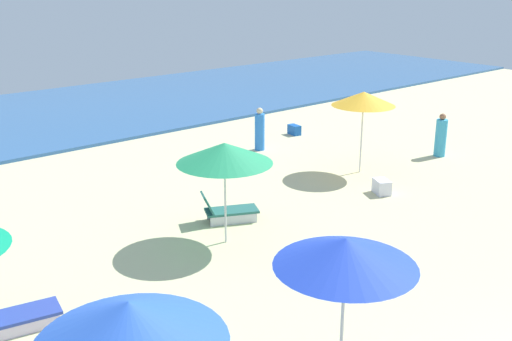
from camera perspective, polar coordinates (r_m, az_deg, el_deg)
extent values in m
cube|color=#305F99|center=(28.01, -21.58, 4.42)|extent=(60.00, 11.78, 0.12)
cone|color=blue|center=(7.33, -11.75, -13.76)|extent=(2.31, 2.31, 0.54)
cylinder|color=silver|center=(19.38, 9.84, 2.90)|extent=(0.05, 0.05, 2.16)
cone|color=gold|center=(19.09, 10.05, 6.65)|extent=(1.97, 1.97, 0.43)
cube|color=silver|center=(11.73, -20.70, -13.68)|extent=(1.13, 0.26, 0.24)
cube|color=silver|center=(12.19, -21.13, -12.45)|extent=(1.13, 0.26, 0.24)
cube|color=#2E42A3|center=(11.88, -21.00, -12.43)|extent=(1.37, 0.86, 0.06)
cylinder|color=silver|center=(9.27, 8.04, -14.72)|extent=(0.05, 0.05, 2.13)
cone|color=blue|center=(8.65, 8.41, -7.58)|extent=(2.06, 2.06, 0.42)
cylinder|color=silver|center=(14.10, -2.89, -3.09)|extent=(0.05, 0.05, 1.95)
cone|color=#25965E|center=(13.71, -2.97, 1.65)|extent=(2.21, 2.21, 0.48)
cube|color=silver|center=(15.38, -2.09, -4.64)|extent=(1.10, 0.56, 0.25)
cube|color=silver|center=(15.84, -2.48, -3.96)|extent=(1.10, 0.56, 0.25)
cube|color=#28625C|center=(15.55, -2.30, -3.76)|extent=(1.46, 1.12, 0.06)
cube|color=#28625C|center=(15.36, -4.56, -3.11)|extent=(0.51, 0.63, 0.52)
cylinder|color=blue|center=(21.68, 0.35, 3.63)|extent=(0.50, 0.50, 1.32)
sphere|color=beige|center=(21.51, 0.35, 5.60)|extent=(0.23, 0.23, 0.23)
cylinder|color=#39A0CD|center=(21.88, 16.92, 2.94)|extent=(0.54, 0.54, 1.29)
sphere|color=#986446|center=(21.71, 17.10, 4.84)|extent=(0.22, 0.22, 0.22)
cube|color=silver|center=(17.83, 11.70, -1.50)|extent=(0.59, 0.67, 0.41)
cube|color=#1756B2|center=(23.93, 3.61, 3.83)|extent=(0.39, 0.58, 0.38)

